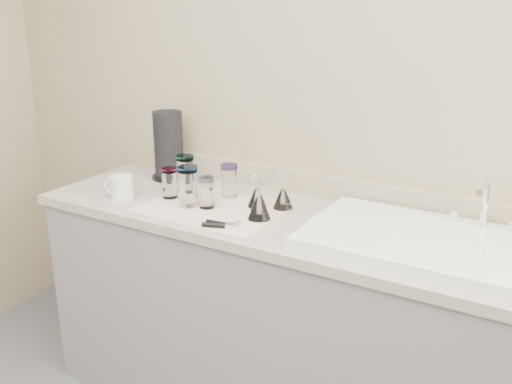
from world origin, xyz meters
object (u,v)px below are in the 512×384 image
Objects in this scene: tumbler_magenta at (170,183)px; goblet_back_left at (257,195)px; paper_towel_roll at (169,146)px; sink_unit at (428,241)px; tumbler_purple at (229,180)px; white_mug at (121,187)px; tumbler_teal at (186,173)px; goblet_front_right at (259,205)px; tumbler_lavender at (207,192)px; tumbler_blue at (188,186)px; goblet_back_right at (283,196)px; can_opener at (222,225)px.

goblet_back_left reaches higher than tumbler_magenta.
tumbler_magenta is 0.32m from paper_towel_roll.
tumbler_purple is at bearing 174.83° from sink_unit.
tumbler_teal is at bearing 50.33° from white_mug.
white_mug is at bearing -152.19° from tumbler_magenta.
goblet_back_left is 0.86× the size of goblet_front_right.
tumbler_teal is 0.25m from tumbler_lavender.
tumbler_lavender is at bearing 10.80° from white_mug.
tumbler_blue is 0.43m from paper_towel_roll.
tumbler_teal is at bearing -33.12° from paper_towel_roll.
tumbler_lavender is 0.79× the size of goblet_front_right.
goblet_front_right is (0.45, -0.14, -0.02)m from tumbler_teal.
tumbler_teal is at bearing -174.04° from tumbler_purple.
tumbler_magenta is at bearing 162.91° from tumbler_blue.
sink_unit is 5.68× the size of white_mug.
tumbler_teal is 0.20m from tumbler_blue.
sink_unit is at bearing -5.17° from tumbler_purple.
goblet_back_right is (-0.59, 0.07, 0.04)m from sink_unit.
white_mug reaches higher than can_opener.
tumbler_blue reaches higher than tumbler_purple.
can_opener is 0.98× the size of white_mug.
sink_unit is at bearing 7.23° from white_mug.
paper_towel_roll is (-0.19, 0.24, 0.08)m from tumbler_magenta.
goblet_back_left is (-0.69, 0.03, 0.04)m from sink_unit.
goblet_back_right is 0.90× the size of goblet_front_right.
goblet_front_right is (0.32, 0.02, -0.03)m from tumbler_blue.
paper_towel_roll is at bearing 165.25° from goblet_back_left.
tumbler_purple is 0.26m from goblet_back_right.
goblet_front_right is at bearing 6.64° from white_mug.
tumbler_lavender is 0.48m from paper_towel_roll.
goblet_back_left is 0.95× the size of white_mug.
can_opener is at bearing -27.11° from tumbler_blue.
tumbler_magenta is 0.93× the size of goblet_back_left.
tumbler_teal is at bearing 176.13° from goblet_back_left.
tumbler_blue is at bearing -151.91° from goblet_back_left.
tumbler_lavender is at bearing -90.77° from tumbler_purple.
can_opener is (-0.07, -0.14, -0.04)m from goblet_front_right.
goblet_front_right is 0.70m from paper_towel_roll.
tumbler_purple is at bearing 89.23° from tumbler_lavender.
white_mug is (-0.31, -0.06, -0.04)m from tumbler_blue.
tumbler_lavender is 0.23m from can_opener.
goblet_back_left is at bearing 28.09° from tumbler_blue.
can_opener is (0.17, -0.14, -0.05)m from tumbler_lavender.
tumbler_blue is 0.32m from goblet_front_right.
goblet_back_left reaches higher than can_opener.
goblet_front_right is (0.45, -0.02, -0.01)m from tumbler_magenta.
goblet_back_left reaches higher than white_mug.
paper_towel_roll is at bearing 146.66° from tumbler_lavender.
tumbler_lavender is at bearing -6.14° from tumbler_magenta.
tumbler_purple is 1.11× the size of tumbler_lavender.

